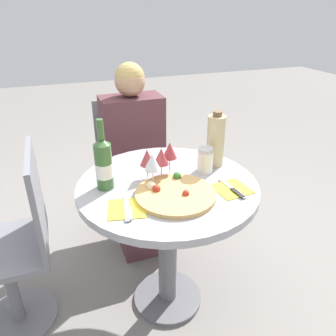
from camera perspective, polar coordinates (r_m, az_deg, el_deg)
name	(u,v)px	position (r m, az deg, el deg)	size (l,w,h in m)	color
ground_plane	(168,298)	(2.01, -0.06, -21.71)	(12.00, 12.00, 0.00)	gray
dining_table	(168,211)	(1.62, -0.08, -7.45)	(0.85, 0.85, 0.76)	slate
chair_behind_diner	(132,170)	(2.32, -6.26, -0.28)	(0.43, 0.43, 0.94)	slate
seated_diner	(137,169)	(2.15, -5.34, -0.24)	(0.38, 0.45, 1.20)	#512D33
chair_empty_side	(17,248)	(1.77, -24.83, -12.51)	(0.43, 0.43, 0.94)	slate
pizza_large	(175,194)	(1.43, 1.16, -4.47)	(0.35, 0.35, 0.05)	tan
wine_bottle	(104,164)	(1.47, -11.15, 0.72)	(0.08, 0.08, 0.32)	#38602D
tall_carafe	(216,140)	(1.67, 8.30, 4.78)	(0.09, 0.09, 0.28)	tan
sugar_shaker	(205,160)	(1.62, 6.51, 1.33)	(0.08, 0.08, 0.13)	silver
wine_glass_back_right	(170,151)	(1.56, 0.31, 2.97)	(0.07, 0.07, 0.17)	silver
wine_glass_back_left	(147,158)	(1.53, -3.65, 1.74)	(0.07, 0.07, 0.15)	silver
wine_glass_center	(161,157)	(1.51, -1.18, 1.94)	(0.07, 0.07, 0.16)	silver
wine_glass_front_left	(152,162)	(1.46, -2.77, 1.03)	(0.07, 0.07, 0.16)	silver
place_setting_left	(127,209)	(1.35, -7.15, -7.06)	(0.18, 0.19, 0.01)	yellow
place_setting_right	(232,189)	(1.51, 11.11, -3.60)	(0.17, 0.19, 0.01)	yellow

